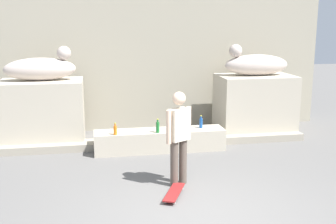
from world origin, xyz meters
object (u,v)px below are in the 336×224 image
bottle_orange (115,130)px  statue_reclining_left (41,68)px  skater (179,134)px  bottle_clear (186,123)px  bottle_green (158,127)px  skateboard (174,192)px  statue_reclining_right (255,64)px  bottle_blue (201,123)px

bottle_orange → statue_reclining_left: bearing=141.9°
skater → bottle_clear: 2.20m
statue_reclining_left → skater: size_ratio=0.97×
skater → statue_reclining_left: bearing=-79.5°
bottle_green → bottle_orange: bearing=-178.7°
skateboard → bottle_clear: size_ratio=2.86×
bottle_clear → bottle_green: size_ratio=0.94×
bottle_green → bottle_orange: (-0.91, -0.02, -0.02)m
bottle_clear → statue_reclining_right: bearing=26.0°
skateboard → bottle_clear: bottle_clear is taller
skater → statue_reclining_right: bearing=-159.5°
statue_reclining_right → skater: size_ratio=0.96×
skateboard → bottle_orange: 2.50m
statue_reclining_right → skateboard: (-2.71, -3.53, -1.72)m
bottle_blue → skateboard: bearing=-113.3°
bottle_clear → bottle_green: bearing=-159.3°
statue_reclining_left → skater: statue_reclining_left is taller
bottle_green → skateboard: bearing=-92.0°
skater → bottle_green: bearing=-116.8°
skater → skateboard: size_ratio=2.06×
bottle_clear → bottle_blue: same height
skater → bottle_green: 1.87m
bottle_orange → statue_reclining_right: bearing=19.2°
bottle_clear → bottle_blue: 0.34m
statue_reclining_left → skater: 4.08m
bottle_green → bottle_orange: size_ratio=1.17×
skateboard → bottle_green: bottle_green is taller
bottle_blue → bottle_green: bearing=-167.0°
skateboard → skater: bearing=-175.8°
bottle_clear → bottle_orange: bottle_clear is taller
bottle_clear → bottle_green: (-0.68, -0.26, 0.01)m
bottle_clear → bottle_blue: bearing=-3.2°
statue_reclining_left → bottle_orange: statue_reclining_left is taller
statue_reclining_right → skateboard: 4.77m
bottle_clear → bottle_green: 0.72m
statue_reclining_right → skater: 4.06m
bottle_green → bottle_blue: 1.05m
bottle_orange → skater: bearing=-61.0°
statue_reclining_left → bottle_green: (2.49, -1.21, -1.19)m
statue_reclining_left → bottle_orange: 2.33m
statue_reclining_left → bottle_clear: size_ratio=5.70×
skateboard → statue_reclining_left: bearing=-121.9°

